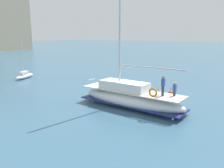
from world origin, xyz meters
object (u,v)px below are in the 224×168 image
(moored_sloop_near, at_px, (25,75))
(mooring_buoy, at_px, (171,93))
(main_sailboat, at_px, (130,97))
(seagull, at_px, (174,117))

(moored_sloop_near, xyz_separation_m, mooring_buoy, (3.77, -20.41, -0.29))
(main_sailboat, bearing_deg, mooring_buoy, -10.37)
(main_sailboat, relative_size, mooring_buoy, 15.81)
(seagull, bearing_deg, moored_sloop_near, 81.99)
(moored_sloop_near, xyz_separation_m, seagull, (-3.32, -23.57, -0.15))
(main_sailboat, xyz_separation_m, mooring_buoy, (6.16, -1.13, -0.75))
(seagull, xyz_separation_m, mooring_buoy, (7.09, 3.17, -0.13))
(moored_sloop_near, relative_size, mooring_buoy, 6.53)
(main_sailboat, bearing_deg, seagull, -102.26)
(seagull, relative_size, mooring_buoy, 1.09)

